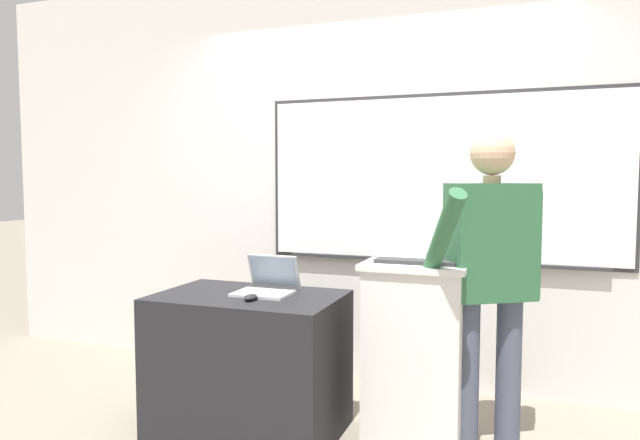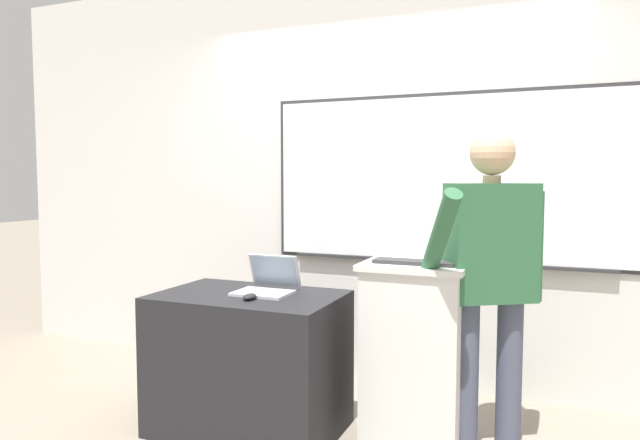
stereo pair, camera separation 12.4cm
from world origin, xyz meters
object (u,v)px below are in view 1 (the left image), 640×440
at_px(laptop, 268,283).
at_px(person_presenter, 490,267).
at_px(computer_mouse_by_laptop, 251,297).
at_px(lectern_podium, 415,352).
at_px(side_desk, 249,363).
at_px(wireless_keyboard, 416,262).

bearing_deg(laptop, person_presenter, 7.35).
xyz_separation_m(person_presenter, laptop, (-1.18, -0.15, -0.13)).
height_order(person_presenter, computer_mouse_by_laptop, person_presenter).
xyz_separation_m(lectern_podium, laptop, (-0.82, -0.10, 0.34)).
xyz_separation_m(person_presenter, computer_mouse_by_laptop, (-1.18, -0.37, -0.17)).
xyz_separation_m(side_desk, wireless_keyboard, (0.90, 0.13, 0.60)).
relative_size(laptop, wireless_keyboard, 0.74).
bearing_deg(computer_mouse_by_laptop, laptop, 90.78).
distance_m(lectern_podium, side_desk, 0.92).
xyz_separation_m(lectern_podium, side_desk, (-0.90, -0.18, -0.10)).
bearing_deg(wireless_keyboard, lectern_podium, 95.34).
relative_size(lectern_podium, laptop, 3.16).
bearing_deg(laptop, side_desk, -133.79).
bearing_deg(side_desk, laptop, 46.21).
bearing_deg(wireless_keyboard, laptop, -176.90).
relative_size(lectern_podium, person_presenter, 0.59).
bearing_deg(person_presenter, computer_mouse_by_laptop, 166.04).
distance_m(side_desk, computer_mouse_by_laptop, 0.43).
bearing_deg(wireless_keyboard, side_desk, -171.92).
distance_m(laptop, wireless_keyboard, 0.84).
distance_m(lectern_podium, laptop, 0.89).
bearing_deg(person_presenter, side_desk, 159.24).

